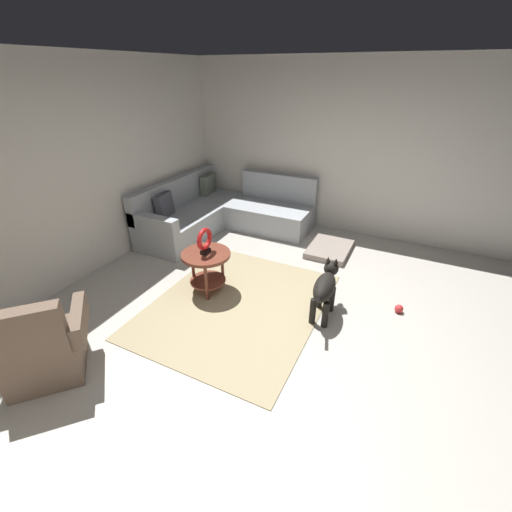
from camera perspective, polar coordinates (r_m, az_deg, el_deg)
ground_plane at (r=3.82m, az=5.22°, el=-12.82°), size 6.00×6.00×0.10m
wall_back at (r=4.87m, az=-28.83°, el=11.91°), size 6.00×0.12×2.70m
wall_right at (r=5.83m, az=17.04°, el=16.44°), size 0.12×6.00×2.70m
area_rug at (r=4.12m, az=-3.12°, el=-8.17°), size 2.30×1.90×0.01m
sectional_couch at (r=5.97m, az=-5.78°, el=7.11°), size 2.20×2.25×0.88m
armchair at (r=3.64m, az=-32.48°, el=-12.99°), size 0.99×0.98×0.88m
side_table at (r=4.20m, az=-8.34°, el=-0.98°), size 0.60×0.60×0.54m
torus_sculpture at (r=4.06m, az=-8.63°, el=2.63°), size 0.28×0.08×0.33m
dog_bed_mat at (r=5.38m, az=12.27°, el=1.16°), size 0.80×0.60×0.09m
dog at (r=3.84m, az=11.56°, el=-5.13°), size 0.85×0.24×0.63m
dog_toy_ball at (r=4.32m, az=22.91°, el=-8.17°), size 0.10×0.10×0.10m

